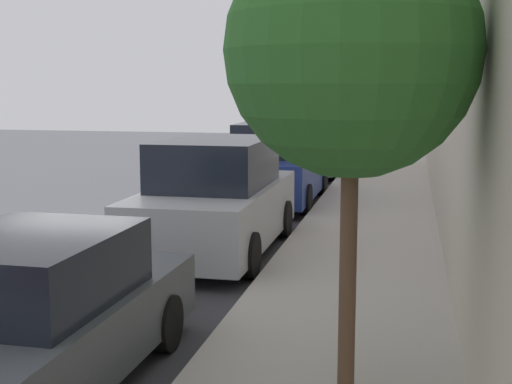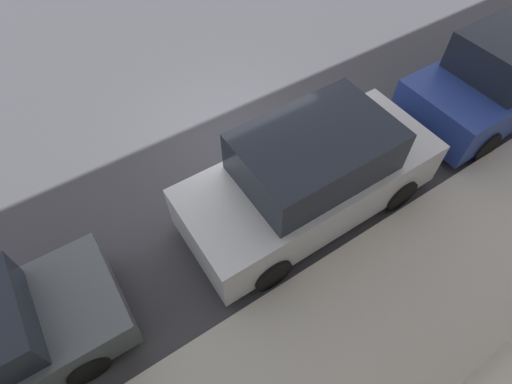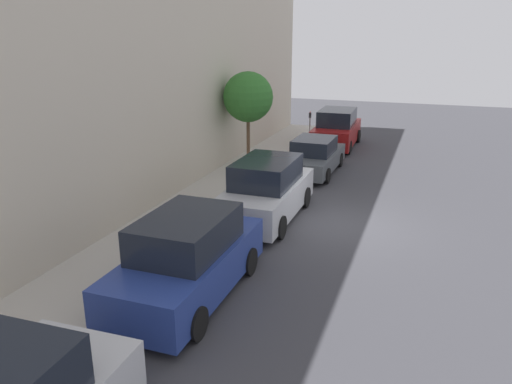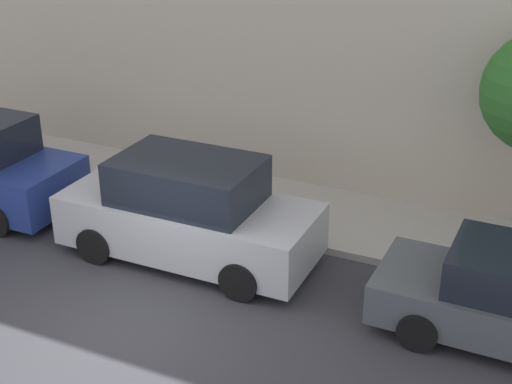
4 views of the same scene
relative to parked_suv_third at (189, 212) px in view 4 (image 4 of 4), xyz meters
The scene contains 3 objects.
ground_plane 2.56m from the parked_suv_third, behind, with size 60.00×60.00×0.00m, color #38383D.
sidewalk 2.63m from the parked_suv_third, ahead, with size 2.69×32.00×0.15m.
parked_suv_third is the anchor object (origin of this frame).
Camera 4 is at (-7.81, -5.81, 6.81)m, focal length 50.00 mm.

